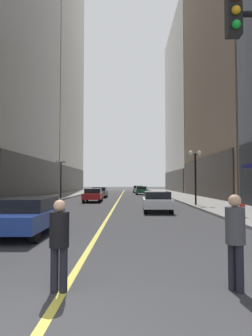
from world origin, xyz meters
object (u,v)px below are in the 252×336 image
(car_green, at_px, (141,190))
(fire_hydrant_right, at_px, (242,212))
(car_red, at_px, (93,195))
(street_lamp_right_mid, at_px, (195,165))
(street_lamp_left_far, at_px, (61,170))
(car_white, at_px, (157,201))
(pedestrian_in_black_coat, at_px, (59,239))
(car_silver, at_px, (138,189))
(car_grey, at_px, (100,192))
(pedestrian_with_orange_bag, at_px, (235,235))
(car_blue, at_px, (27,215))

(car_green, distance_m, fire_hydrant_right, 32.72)
(car_red, height_order, street_lamp_right_mid, street_lamp_right_mid)
(street_lamp_left_far, bearing_deg, car_white, -55.48)
(car_green, distance_m, pedestrian_in_black_coat, 42.77)
(car_white, xyz_separation_m, fire_hydrant_right, (3.92, -4.29, -0.32))
(car_silver, relative_size, fire_hydrant_right, 5.77)
(car_grey, height_order, pedestrian_with_orange_bag, pedestrian_with_orange_bag)
(car_red, height_order, car_green, same)
(car_grey, xyz_separation_m, street_lamp_right_mid, (8.93, -14.12, 2.54))
(car_red, relative_size, fire_hydrant_right, 5.26)
(car_red, bearing_deg, car_green, 73.42)
(pedestrian_in_black_coat, relative_size, street_lamp_left_far, 0.36)
(car_blue, distance_m, street_lamp_right_mid, 15.78)
(car_grey, bearing_deg, car_silver, 74.68)
(car_blue, distance_m, pedestrian_with_orange_bag, 8.03)
(pedestrian_in_black_coat, height_order, fire_hydrant_right, pedestrian_in_black_coat)
(car_white, relative_size, pedestrian_with_orange_bag, 2.56)
(street_lamp_right_mid, xyz_separation_m, fire_hydrant_right, (0.50, -8.36, -2.86))
(car_red, xyz_separation_m, street_lamp_left_far, (-4.04, 3.79, 2.54))
(pedestrian_in_black_coat, bearing_deg, car_blue, 113.59)
(car_white, height_order, street_lamp_left_far, street_lamp_left_far)
(car_white, bearing_deg, car_blue, -122.91)
(street_lamp_right_mid, bearing_deg, pedestrian_in_black_coat, -109.26)
(car_red, bearing_deg, car_blue, -90.76)
(car_blue, height_order, car_silver, same)
(car_white, distance_m, car_grey, 19.01)
(car_red, xyz_separation_m, car_green, (5.46, 18.36, 0.00))
(car_white, bearing_deg, car_silver, 90.16)
(car_grey, height_order, street_lamp_right_mid, street_lamp_right_mid)
(car_blue, relative_size, pedestrian_in_black_coat, 2.81)
(car_red, relative_size, street_lamp_left_far, 0.95)
(car_blue, xyz_separation_m, street_lamp_right_mid, (9.01, 12.70, 2.54))
(car_silver, xyz_separation_m, street_lamp_right_mid, (3.53, -33.85, 2.54))
(car_blue, xyz_separation_m, car_green, (5.71, 36.84, -0.00))
(car_silver, height_order, street_lamp_left_far, street_lamp_left_far)
(car_grey, bearing_deg, car_green, 60.64)
(car_red, bearing_deg, pedestrian_in_black_coat, -84.61)
(pedestrian_in_black_coat, bearing_deg, car_green, 85.75)
(pedestrian_in_black_coat, distance_m, pedestrian_with_orange_bag, 3.08)
(street_lamp_left_far, bearing_deg, pedestrian_in_black_coat, -77.30)
(car_green, bearing_deg, street_lamp_left_far, -123.11)
(car_white, height_order, pedestrian_with_orange_bag, pedestrian_with_orange_bag)
(car_blue, bearing_deg, car_grey, 89.84)
(pedestrian_with_orange_bag, relative_size, street_lamp_right_mid, 0.38)
(pedestrian_in_black_coat, bearing_deg, car_white, 78.08)
(car_green, xyz_separation_m, car_silver, (-0.23, 9.71, 0.00))
(car_white, bearing_deg, street_lamp_right_mid, 49.96)
(car_blue, xyz_separation_m, fire_hydrant_right, (9.51, 4.34, -0.32))
(car_red, bearing_deg, car_grey, 91.16)
(car_blue, distance_m, car_red, 18.48)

